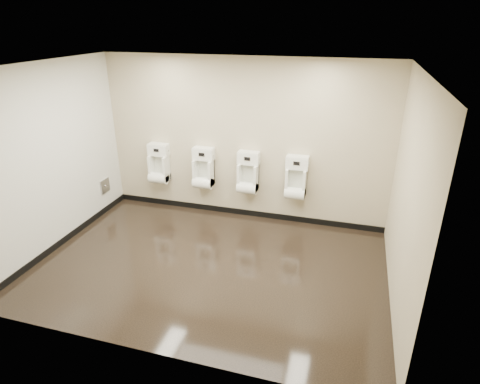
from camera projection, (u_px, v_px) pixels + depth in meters
The scene contains 14 objects.
ground at pixel (210, 265), 5.89m from camera, with size 5.00×3.50×0.00m, color black.
ceiling at pixel (203, 67), 4.77m from camera, with size 5.00×3.50×0.00m, color white.
back_wall at pixel (243, 141), 6.87m from camera, with size 5.00×0.02×2.80m, color #BCB090.
front_wall at pixel (142, 241), 3.79m from camera, with size 5.00×0.02×2.80m, color #BCB090.
left_wall at pixel (49, 160), 5.97m from camera, with size 0.02×3.50×2.80m, color #BCB090.
right_wall at pixel (407, 198), 4.69m from camera, with size 0.02×3.50×2.80m, color #BCB090.
tile_overlay_left at pixel (50, 160), 5.96m from camera, with size 0.01×3.50×2.80m, color white.
skirting_back at pixel (242, 212), 7.40m from camera, with size 5.00×0.02×0.10m, color black.
skirting_left at pixel (66, 239), 6.50m from camera, with size 0.02×3.50×0.10m, color black.
access_panel at pixel (105, 186), 7.38m from camera, with size 0.04×0.25×0.25m.
urinal_0 at pixel (159, 166), 7.39m from camera, with size 0.39×0.29×0.72m.
urinal_1 at pixel (203, 171), 7.16m from camera, with size 0.39×0.29×0.72m.
urinal_2 at pixel (248, 176), 6.95m from camera, with size 0.39×0.29×0.72m.
urinal_3 at pixel (296, 181), 6.74m from camera, with size 0.39×0.29×0.72m.
Camera 1 is at (1.81, -4.64, 3.34)m, focal length 30.00 mm.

